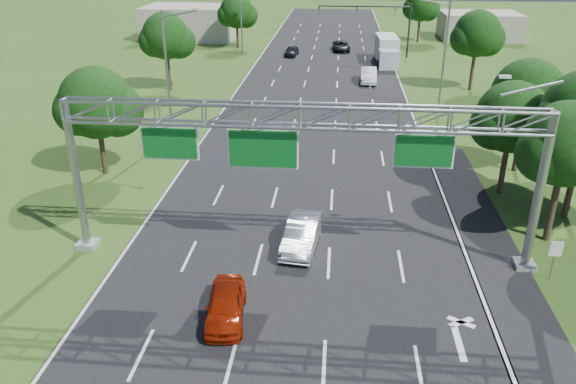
# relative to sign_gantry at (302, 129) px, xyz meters

# --- Properties ---
(ground) EXTENTS (220.00, 220.00, 0.00)m
(ground) POSITION_rel_sign_gantry_xyz_m (-0.33, 18.00, -6.89)
(ground) COLOR #2C4E17
(ground) RESTS_ON ground
(road) EXTENTS (18.00, 180.00, 0.02)m
(road) POSITION_rel_sign_gantry_xyz_m (-0.33, 18.00, -6.89)
(road) COLOR black
(road) RESTS_ON ground
(road_flare) EXTENTS (3.00, 30.00, 0.02)m
(road_flare) POSITION_rel_sign_gantry_xyz_m (9.87, 2.00, -6.89)
(road_flare) COLOR black
(road_flare) RESTS_ON ground
(sign_gantry) EXTENTS (23.50, 1.00, 9.56)m
(sign_gantry) POSITION_rel_sign_gantry_xyz_m (0.00, 0.00, 0.00)
(sign_gantry) COLOR gray
(sign_gantry) RESTS_ON ground
(regulatory_sign) EXTENTS (0.60, 0.08, 2.10)m
(regulatory_sign) POSITION_rel_sign_gantry_xyz_m (12.07, -1.02, -5.38)
(regulatory_sign) COLOR gray
(regulatory_sign) RESTS_ON ground
(traffic_signal) EXTENTS (12.21, 0.24, 7.00)m
(traffic_signal) POSITION_rel_sign_gantry_xyz_m (7.15, 53.00, -1.72)
(traffic_signal) COLOR black
(traffic_signal) RESTS_ON ground
(streetlight_l_near) EXTENTS (2.97, 0.22, 10.16)m
(streetlight_l_near) POSITION_rel_sign_gantry_xyz_m (-11.63, 18.00, -1.31)
(streetlight_l_near) COLOR gray
(streetlight_l_near) RESTS_ON ground
(streetlight_l_far) EXTENTS (2.97, 0.22, 10.16)m
(streetlight_l_far) POSITION_rel_sign_gantry_xyz_m (-11.63, 53.00, -1.31)
(streetlight_l_far) COLOR gray
(streetlight_l_far) RESTS_ON ground
(streetlight_r_mid) EXTENTS (2.97, 0.22, 10.16)m
(streetlight_r_mid) POSITION_rel_sign_gantry_xyz_m (10.97, 28.00, -1.31)
(streetlight_r_mid) COLOR gray
(streetlight_r_mid) RESTS_ON ground
(tree_cluster_right) EXTENTS (9.91, 14.60, 8.68)m
(tree_cluster_right) POSITION_rel_sign_gantry_xyz_m (14.47, 7.19, -1.58)
(tree_cluster_right) COLOR #2D2116
(tree_cluster_right) RESTS_ON ground
(tree_verge_la) EXTENTS (5.76, 4.80, 7.40)m
(tree_verge_la) POSITION_rel_sign_gantry_xyz_m (-14.25, 10.04, -2.13)
(tree_verge_la) COLOR #2D2116
(tree_verge_la) RESTS_ON ground
(tree_verge_lb) EXTENTS (5.76, 4.80, 8.06)m
(tree_verge_lb) POSITION_rel_sign_gantry_xyz_m (-16.25, 33.04, -1.48)
(tree_verge_lb) COLOR #2D2116
(tree_verge_lb) RESTS_ON ground
(tree_verge_lc) EXTENTS (5.76, 4.80, 7.62)m
(tree_verge_lc) POSITION_rel_sign_gantry_xyz_m (-13.25, 58.04, -1.92)
(tree_verge_lc) COLOR #2D2116
(tree_verge_lc) RESTS_ON ground
(tree_verge_rd) EXTENTS (5.76, 4.80, 8.28)m
(tree_verge_rd) POSITION_rel_sign_gantry_xyz_m (15.75, 36.04, -1.26)
(tree_verge_rd) COLOR #2D2116
(tree_verge_rd) RESTS_ON ground
(tree_verge_re) EXTENTS (5.76, 4.80, 7.84)m
(tree_verge_re) POSITION_rel_sign_gantry_xyz_m (13.75, 66.04, -1.70)
(tree_verge_re) COLOR #2D2116
(tree_verge_re) RESTS_ON ground
(building_left) EXTENTS (14.00, 10.00, 5.00)m
(building_left) POSITION_rel_sign_gantry_xyz_m (-22.33, 66.00, -4.39)
(building_left) COLOR gray
(building_left) RESTS_ON ground
(building_right) EXTENTS (12.00, 9.00, 4.00)m
(building_right) POSITION_rel_sign_gantry_xyz_m (23.67, 70.00, -4.89)
(building_right) COLOR gray
(building_right) RESTS_ON ground
(red_coupe) EXTENTS (2.03, 4.16, 1.37)m
(red_coupe) POSITION_rel_sign_gantry_xyz_m (-2.83, -5.40, -6.21)
(red_coupe) COLOR #A42007
(red_coupe) RESTS_ON ground
(silver_sedan) EXTENTS (2.12, 4.77, 1.52)m
(silver_sedan) POSITION_rel_sign_gantry_xyz_m (0.00, 1.05, -6.13)
(silver_sedan) COLOR silver
(silver_sedan) RESTS_ON ground
(car_queue_b) EXTENTS (2.68, 5.11, 1.37)m
(car_queue_b) POSITION_rel_sign_gantry_xyz_m (1.81, 57.19, -6.21)
(car_queue_b) COLOR black
(car_queue_b) RESTS_ON ground
(car_queue_c) EXTENTS (1.96, 4.06, 1.34)m
(car_queue_c) POSITION_rel_sign_gantry_xyz_m (-4.95, 52.76, -6.22)
(car_queue_c) COLOR black
(car_queue_c) RESTS_ON ground
(car_queue_d) EXTENTS (1.86, 4.96, 1.62)m
(car_queue_d) POSITION_rel_sign_gantry_xyz_m (4.95, 38.37, -6.08)
(car_queue_d) COLOR white
(car_queue_d) RESTS_ON ground
(box_truck) EXTENTS (2.80, 8.77, 3.29)m
(box_truck) POSITION_rel_sign_gantry_xyz_m (7.67, 49.31, -5.31)
(box_truck) COLOR silver
(box_truck) RESTS_ON ground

